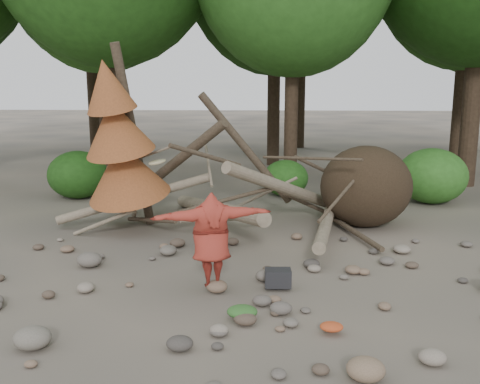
{
  "coord_description": "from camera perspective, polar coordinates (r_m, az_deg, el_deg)",
  "views": [
    {
      "loc": [
        0.15,
        -8.49,
        3.45
      ],
      "look_at": [
        -0.32,
        1.5,
        1.4
      ],
      "focal_mm": 40.0,
      "sensor_mm": 36.0,
      "label": 1
    }
  ],
  "objects": [
    {
      "name": "backpack",
      "position": [
        9.21,
        4.07,
        -9.46
      ],
      "size": [
        0.45,
        0.31,
        0.29
      ],
      "primitive_type": "cube",
      "rotation": [
        0.0,
        0.0,
        0.04
      ],
      "color": "black",
      "rests_on": "ground"
    },
    {
      "name": "cloth_green",
      "position": [
        8.1,
        0.24,
        -12.96
      ],
      "size": [
        0.45,
        0.38,
        0.17
      ],
      "primitive_type": "ellipsoid",
      "color": "#2F6026",
      "rests_on": "ground"
    },
    {
      "name": "bush_mid",
      "position": [
        16.55,
        4.89,
        1.49
      ],
      "size": [
        1.4,
        1.4,
        1.12
      ],
      "primitive_type": "ellipsoid",
      "color": "#285F1B",
      "rests_on": "ground"
    },
    {
      "name": "ground",
      "position": [
        9.16,
        1.57,
        -10.54
      ],
      "size": [
        120.0,
        120.0,
        0.0
      ],
      "primitive_type": "plane",
      "color": "#514C44",
      "rests_on": "ground"
    },
    {
      "name": "dead_conifer",
      "position": [
        12.37,
        -12.69,
        5.1
      ],
      "size": [
        2.06,
        2.16,
        4.35
      ],
      "color": "#4C3F30",
      "rests_on": "ground"
    },
    {
      "name": "boulder_front_left",
      "position": [
        7.8,
        -21.27,
        -14.29
      ],
      "size": [
        0.5,
        0.45,
        0.3
      ],
      "primitive_type": "ellipsoid",
      "color": "slate",
      "rests_on": "ground"
    },
    {
      "name": "boulder_mid_left",
      "position": [
        10.65,
        -15.75,
        -6.96
      ],
      "size": [
        0.47,
        0.43,
        0.28
      ],
      "primitive_type": "ellipsoid",
      "color": "#665F56",
      "rests_on": "ground"
    },
    {
      "name": "boulder_front_right",
      "position": [
        6.79,
        13.26,
        -17.92
      ],
      "size": [
        0.46,
        0.42,
        0.28
      ],
      "primitive_type": "ellipsoid",
      "color": "#866C54",
      "rests_on": "ground"
    },
    {
      "name": "cloth_orange",
      "position": [
        7.81,
        9.73,
        -14.31
      ],
      "size": [
        0.33,
        0.27,
        0.12
      ],
      "primitive_type": "ellipsoid",
      "color": "#B6441F",
      "rests_on": "ground"
    },
    {
      "name": "deadfall_pile",
      "position": [
        13.1,
        10.83,
        0.39
      ],
      "size": [
        8.55,
        5.24,
        3.3
      ],
      "color": "#332619",
      "rests_on": "ground"
    },
    {
      "name": "frisbee_thrower",
      "position": [
        8.9,
        -3.08,
        -5.13
      ],
      "size": [
        2.17,
        1.13,
        2.11
      ],
      "color": "maroon",
      "rests_on": "ground"
    },
    {
      "name": "bush_left",
      "position": [
        16.89,
        -16.91,
        1.79
      ],
      "size": [
        1.8,
        1.8,
        1.44
      ],
      "primitive_type": "ellipsoid",
      "color": "#1E4B14",
      "rests_on": "ground"
    },
    {
      "name": "bush_right",
      "position": [
        16.44,
        19.8,
        1.63
      ],
      "size": [
        2.0,
        2.0,
        1.6
      ],
      "primitive_type": "ellipsoid",
      "color": "#327123",
      "rests_on": "ground"
    }
  ]
}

